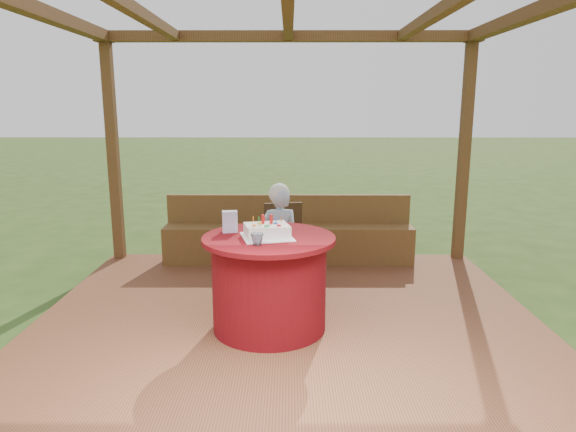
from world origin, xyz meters
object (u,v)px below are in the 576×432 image
object	(u,v)px
bench	(288,240)
drinking_glass	(257,239)
birthday_cake	(267,231)
elderly_woman	(279,237)
chair	(285,241)
table	(269,282)
gift_bag	(230,222)

from	to	relation	value
bench	drinking_glass	xyz separation A→B (m)	(-0.24, -2.23, 0.59)
birthday_cake	drinking_glass	distance (m)	0.26
elderly_woman	birthday_cake	distance (m)	0.98
bench	birthday_cake	world-z (taller)	birthday_cake
chair	birthday_cake	xyz separation A→B (m)	(-0.14, -1.17, 0.39)
bench	chair	xyz separation A→B (m)	(-0.04, -0.80, 0.20)
table	elderly_woman	bearing A→B (deg)	85.62
elderly_woman	drinking_glass	world-z (taller)	elderly_woman
birthday_cake	drinking_glass	world-z (taller)	birthday_cake
table	gift_bag	distance (m)	0.61
chair	drinking_glass	world-z (taller)	drinking_glass
elderly_woman	drinking_glass	size ratio (longest dim) A/B	11.29
drinking_glass	bench	bearing A→B (deg)	83.95
table	chair	size ratio (longest dim) A/B	1.29
gift_bag	drinking_glass	size ratio (longest dim) A/B	1.85
bench	table	xyz separation A→B (m)	(-0.16, -1.95, 0.15)
table	gift_bag	size ratio (longest dim) A/B	6.05
birthday_cake	bench	bearing A→B (deg)	85.03
bench	elderly_woman	bearing A→B (deg)	-94.83
elderly_woman	drinking_glass	bearing A→B (deg)	-97.12
gift_bag	elderly_woman	bearing A→B (deg)	53.77
gift_bag	table	bearing A→B (deg)	-31.97
birthday_cake	drinking_glass	bearing A→B (deg)	-104.29
drinking_glass	elderly_woman	bearing A→B (deg)	82.88
elderly_woman	table	bearing A→B (deg)	-94.38
chair	birthday_cake	world-z (taller)	birthday_cake
table	gift_bag	world-z (taller)	gift_bag
table	drinking_glass	world-z (taller)	drinking_glass
bench	elderly_woman	world-z (taller)	elderly_woman
chair	birthday_cake	size ratio (longest dim) A/B	1.78
table	chair	distance (m)	1.16
elderly_woman	drinking_glass	xyz separation A→B (m)	(-0.15, -1.18, 0.28)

